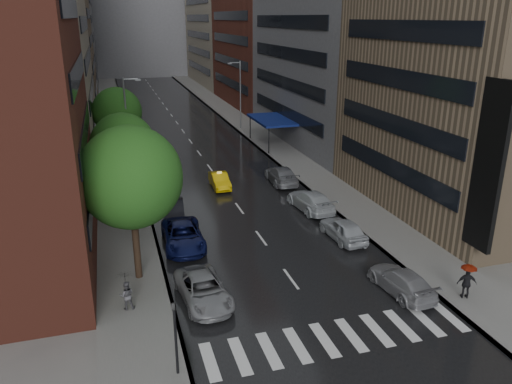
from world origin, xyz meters
The scene contains 20 objects.
ground centered at (0.00, 0.00, 0.00)m, with size 220.00×220.00×0.00m, color gray.
road centered at (0.00, 50.00, 0.01)m, with size 14.00×140.00×0.01m, color black.
sidewalk_left centered at (-9.00, 50.00, 0.07)m, with size 4.00×140.00×0.15m, color gray.
sidewalk_right centered at (9.00, 50.00, 0.07)m, with size 4.00×140.00×0.15m, color gray.
crosswalk centered at (0.20, -2.00, 0.01)m, with size 13.15×2.80×0.01m.
buildings_left centered at (-15.00, 58.79, 15.99)m, with size 8.00×108.00×38.00m.
buildings_right centered at (15.00, 56.70, 15.03)m, with size 8.05×109.10×36.00m.
building_far centered at (0.00, 118.00, 16.00)m, with size 40.00×14.00×32.00m, color slate.
tree_near centered at (-8.60, 6.56, 6.29)m, with size 5.77×5.77×9.19m.
tree_mid centered at (-8.60, 17.98, 5.38)m, with size 4.94×4.94×7.87m.
tree_far centered at (-8.60, 32.18, 5.46)m, with size 5.01×5.01×7.98m.
taxi centered at (-0.38, 21.57, 0.67)m, with size 1.42×4.08×1.34m, color yellow.
parked_cars_left centered at (-5.40, 16.28, 0.72)m, with size 2.80×36.68×1.56m.
parked_cars_right centered at (5.40, 12.36, 0.76)m, with size 2.66×25.50×1.57m.
ped_black_umbrella centered at (-9.41, 3.25, 1.40)m, with size 0.96×0.98×2.09m.
ped_red_umbrella centered at (8.30, -0.86, 1.32)m, with size 1.11×0.82×2.01m.
traffic_light centered at (-7.60, -2.52, 2.23)m, with size 0.18×0.15×3.45m.
street_lamp_left centered at (-7.72, 30.00, 4.89)m, with size 1.74×0.22×9.00m.
street_lamp_right centered at (7.72, 45.00, 4.89)m, with size 1.74×0.22×9.00m.
awning centered at (8.98, 35.00, 3.13)m, with size 4.00×8.00×3.12m.
Camera 1 is at (-9.39, -20.41, 14.64)m, focal length 35.00 mm.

